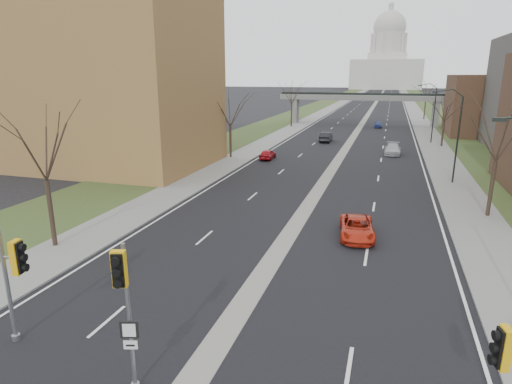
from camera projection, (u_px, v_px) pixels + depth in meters
The scene contains 26 objects.
ground at pixel (195, 377), 14.68m from camera, with size 700.00×700.00×0.00m, color black.
road_surface at pixel (375, 104), 152.72m from camera, with size 20.00×600.00×0.01m, color black.
median_strip at pixel (375, 104), 152.72m from camera, with size 1.20×600.00×0.02m, color gray.
sidewalk_right at pixel (411, 104), 149.25m from camera, with size 4.00×600.00×0.12m, color gray.
sidewalk_left at pixel (341, 103), 156.15m from camera, with size 4.00×600.00×0.12m, color gray.
grass_verge_right at pixel (429, 105), 147.53m from camera, with size 8.00×600.00×0.10m, color #2F4520.
grass_verge_left at pixel (325, 103), 157.88m from camera, with size 8.00×600.00×0.10m, color #2F4520.
apartment_building at pixel (92, 65), 46.85m from camera, with size 25.00×16.00×22.00m, color olive.
commercial_block_far at pixel (494, 106), 71.44m from camera, with size 14.00×14.00×10.00m, color #4B3223.
pedestrian_bridge at pixel (363, 101), 87.01m from camera, with size 34.00×3.00×6.45m.
capitol at pixel (387, 62), 304.23m from camera, with size 48.00×42.00×55.75m.
streetlight_mid at pixel (452, 109), 39.12m from camera, with size 2.61×0.20×8.70m.
streetlight_far at pixel (430, 96), 63.05m from camera, with size 2.61×0.20×8.70m.
tree_left_a at pixel (41, 137), 24.02m from camera, with size 7.20×7.20×9.40m.
tree_left_b at pixel (230, 107), 51.73m from camera, with size 6.75×6.75×8.81m.
tree_left_c at pixel (292, 91), 82.81m from camera, with size 7.65×7.65×9.99m.
tree_right_a at pixel (501, 126), 29.43m from camera, with size 7.20×7.20×9.40m.
tree_right_b at pixel (446, 106), 60.01m from camera, with size 6.30×6.30×8.22m.
tree_right_c at pixel (427, 88), 96.50m from camera, with size 7.65×7.65×9.99m.
signal_pole_left at pixel (2, 251), 15.47m from camera, with size 1.00×1.22×5.92m.
signal_pole_median at pixel (124, 295), 12.92m from camera, with size 0.69×0.86×5.15m.
car_left_near at pixel (268, 154), 52.31m from camera, with size 1.45×3.61×1.23m, color #A8131C.
car_left_far at pixel (326, 137), 65.90m from camera, with size 1.58×4.54×1.49m, color black.
car_right_near at pixel (357, 228), 27.17m from camera, with size 2.08×4.52×1.26m, color red.
car_right_mid at pixel (393, 149), 55.47m from camera, with size 1.93×4.75×1.38m, color #B3B3BB.
car_right_far at pixel (378, 124), 83.50m from camera, with size 1.44×3.59×1.22m, color navy.
Camera 1 is at (5.71, -11.28, 10.03)m, focal length 30.00 mm.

